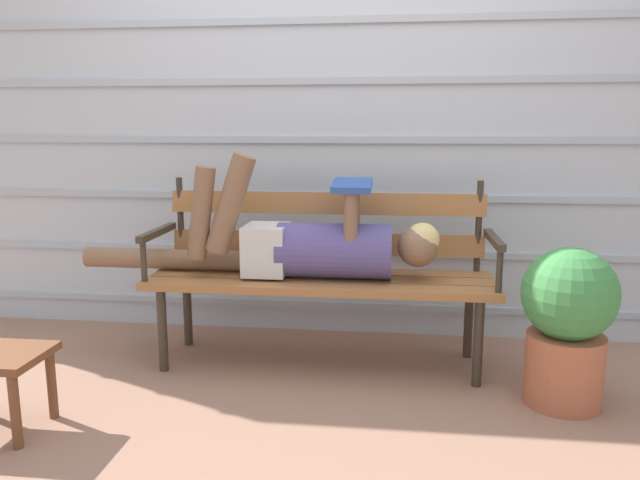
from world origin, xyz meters
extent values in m
plane|color=#936B56|center=(0.00, 0.00, 0.00)|extent=(12.00, 12.00, 0.00)
cube|color=#B2BCC6|center=(0.00, 0.61, 1.22)|extent=(5.49, 0.06, 2.44)
cube|color=#A3ADB7|center=(0.00, 0.57, 0.15)|extent=(5.49, 0.02, 0.04)
cube|color=#A3ADB7|center=(0.00, 0.57, 0.46)|extent=(5.49, 0.02, 0.04)
cube|color=#A3ADB7|center=(0.00, 0.57, 0.76)|extent=(5.49, 0.02, 0.04)
cube|color=#A3ADB7|center=(0.00, 0.57, 1.07)|extent=(5.49, 0.02, 0.04)
cube|color=#A3ADB7|center=(0.00, 0.57, 1.37)|extent=(5.49, 0.02, 0.04)
cube|color=#A3ADB7|center=(0.00, 0.57, 1.68)|extent=(5.49, 0.02, 0.04)
cube|color=#9E6638|center=(0.00, -0.06, 0.42)|extent=(1.64, 0.14, 0.04)
cube|color=#9E6638|center=(0.00, 0.09, 0.42)|extent=(1.64, 0.14, 0.04)
cube|color=#9E6638|center=(0.00, 0.24, 0.42)|extent=(1.64, 0.14, 0.04)
cube|color=#9E6638|center=(0.00, 0.31, 0.56)|extent=(1.58, 0.05, 0.11)
cube|color=#9E6638|center=(0.00, 0.31, 0.76)|extent=(1.58, 0.05, 0.11)
cylinder|color=#382D23|center=(-0.76, 0.31, 0.66)|extent=(0.03, 0.03, 0.45)
cylinder|color=#382D23|center=(0.76, 0.31, 0.66)|extent=(0.03, 0.03, 0.45)
cylinder|color=#382D23|center=(-0.72, -0.09, 0.20)|extent=(0.04, 0.04, 0.40)
cylinder|color=#382D23|center=(0.72, -0.09, 0.20)|extent=(0.04, 0.04, 0.40)
cylinder|color=#382D23|center=(-0.72, 0.26, 0.20)|extent=(0.04, 0.04, 0.40)
cylinder|color=#382D23|center=(0.72, 0.26, 0.20)|extent=(0.04, 0.04, 0.40)
cube|color=#382D23|center=(-0.80, 0.09, 0.63)|extent=(0.04, 0.43, 0.03)
cylinder|color=#382D23|center=(-0.80, -0.09, 0.53)|extent=(0.03, 0.03, 0.20)
cube|color=#382D23|center=(0.80, 0.09, 0.63)|extent=(0.04, 0.43, 0.03)
cylinder|color=#382D23|center=(0.80, -0.09, 0.53)|extent=(0.03, 0.03, 0.20)
cylinder|color=#514784|center=(0.07, 0.09, 0.56)|extent=(0.53, 0.26, 0.26)
cube|color=silver|center=(-0.26, 0.09, 0.56)|extent=(0.20, 0.25, 0.23)
sphere|color=brown|center=(0.46, 0.09, 0.59)|extent=(0.19, 0.19, 0.19)
sphere|color=#E0C67A|center=(0.48, 0.09, 0.63)|extent=(0.16, 0.16, 0.16)
cylinder|color=brown|center=(-0.41, 0.03, 0.79)|extent=(0.25, 0.11, 0.48)
cylinder|color=brown|center=(-0.55, 0.03, 0.74)|extent=(0.15, 0.09, 0.44)
cylinder|color=brown|center=(-0.77, 0.15, 0.49)|extent=(0.86, 0.10, 0.10)
cylinder|color=brown|center=(0.15, 0.01, 0.71)|extent=(0.06, 0.06, 0.29)
cylinder|color=brown|center=(0.15, 0.17, 0.71)|extent=(0.06, 0.06, 0.29)
cube|color=#284C9E|center=(0.15, 0.09, 0.87)|extent=(0.18, 0.25, 0.06)
cylinder|color=brown|center=(-0.98, -0.83, 0.14)|extent=(0.04, 0.04, 0.28)
cylinder|color=brown|center=(-0.98, -0.60, 0.14)|extent=(0.04, 0.04, 0.28)
cylinder|color=#AD5B3D|center=(1.05, -0.22, 0.15)|extent=(0.31, 0.31, 0.30)
sphere|color=#3D8442|center=(1.05, -0.22, 0.47)|extent=(0.38, 0.38, 0.38)
camera|label=1|loc=(0.34, -2.69, 1.13)|focal=34.01mm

